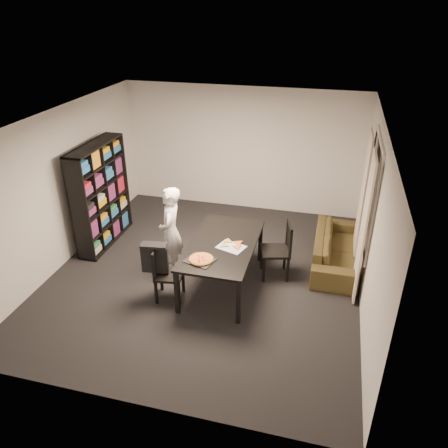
% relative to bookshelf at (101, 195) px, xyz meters
% --- Properties ---
extents(room, '(5.01, 5.51, 2.61)m').
position_rel_bookshelf_xyz_m(room, '(2.16, -0.60, 0.35)').
color(room, black).
rests_on(room, ground).
extents(window_pane, '(0.02, 1.40, 1.60)m').
position_rel_bookshelf_xyz_m(window_pane, '(4.64, -0.00, 0.55)').
color(window_pane, black).
rests_on(window_pane, room).
extents(window_frame, '(0.03, 1.52, 1.72)m').
position_rel_bookshelf_xyz_m(window_frame, '(4.64, -0.00, 0.55)').
color(window_frame, white).
rests_on(window_frame, room).
extents(curtain_left, '(0.03, 0.70, 2.25)m').
position_rel_bookshelf_xyz_m(curtain_left, '(4.56, -0.52, 0.20)').
color(curtain_left, beige).
rests_on(curtain_left, room).
extents(curtain_right, '(0.03, 0.70, 2.25)m').
position_rel_bookshelf_xyz_m(curtain_right, '(4.56, 0.52, 0.20)').
color(curtain_right, beige).
rests_on(curtain_right, room).
extents(bookshelf, '(0.35, 1.50, 1.90)m').
position_rel_bookshelf_xyz_m(bookshelf, '(0.00, 0.00, 0.00)').
color(bookshelf, black).
rests_on(bookshelf, room).
extents(dining_table, '(1.01, 1.83, 0.76)m').
position_rel_bookshelf_xyz_m(dining_table, '(2.50, -0.82, -0.26)').
color(dining_table, black).
rests_on(dining_table, room).
extents(chair_left, '(0.46, 0.46, 0.87)m').
position_rel_bookshelf_xyz_m(chair_left, '(1.72, -1.37, -0.45)').
color(chair_left, black).
rests_on(chair_left, room).
extents(chair_right, '(0.55, 0.55, 0.97)m').
position_rel_bookshelf_xyz_m(chair_right, '(3.36, -0.33, -0.40)').
color(chair_right, black).
rests_on(chair_right, room).
extents(draped_jacket, '(0.41, 0.22, 0.48)m').
position_rel_bookshelf_xyz_m(draped_jacket, '(1.60, -1.39, -0.23)').
color(draped_jacket, black).
rests_on(draped_jacket, chair_left).
extents(person, '(0.47, 0.62, 1.53)m').
position_rel_bookshelf_xyz_m(person, '(1.59, -0.67, -0.18)').
color(person, white).
rests_on(person, room).
extents(baking_tray, '(0.47, 0.42, 0.01)m').
position_rel_bookshelf_xyz_m(baking_tray, '(2.31, -1.38, -0.18)').
color(baking_tray, black).
rests_on(baking_tray, dining_table).
extents(pepperoni_pizza, '(0.35, 0.35, 0.03)m').
position_rel_bookshelf_xyz_m(pepperoni_pizza, '(2.32, -1.37, -0.16)').
color(pepperoni_pizza, '#A97C31').
rests_on(pepperoni_pizza, dining_table).
extents(kitchen_towel, '(0.47, 0.41, 0.01)m').
position_rel_bookshelf_xyz_m(kitchen_towel, '(2.66, -0.90, -0.19)').
color(kitchen_towel, white).
rests_on(kitchen_towel, dining_table).
extents(pizza_slices, '(0.43, 0.38, 0.01)m').
position_rel_bookshelf_xyz_m(pizza_slices, '(2.65, -0.82, -0.17)').
color(pizza_slices, gold).
rests_on(pizza_slices, dining_table).
extents(sofa, '(0.74, 1.90, 0.56)m').
position_rel_bookshelf_xyz_m(sofa, '(4.24, 0.28, -0.67)').
color(sofa, '#3B3517').
rests_on(sofa, room).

